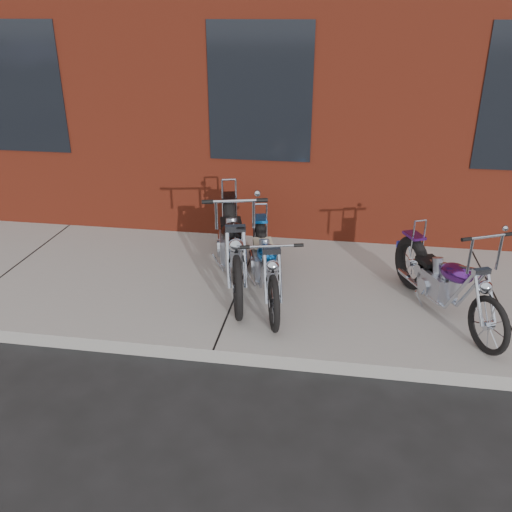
# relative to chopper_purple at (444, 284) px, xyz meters

# --- Properties ---
(ground) EXTENTS (120.00, 120.00, 0.00)m
(ground) POSITION_rel_chopper_purple_xyz_m (-2.30, -1.09, -0.52)
(ground) COLOR black
(ground) RESTS_ON ground
(sidewalk) EXTENTS (22.00, 3.00, 0.15)m
(sidewalk) POSITION_rel_chopper_purple_xyz_m (-2.30, 0.41, -0.44)
(sidewalk) COLOR gray
(sidewalk) RESTS_ON ground
(chopper_purple) EXTENTS (0.94, 1.88, 1.14)m
(chopper_purple) POSITION_rel_chopper_purple_xyz_m (0.00, 0.00, 0.00)
(chopper_purple) COLOR black
(chopper_purple) RESTS_ON sidewalk
(chopper_blue) EXTENTS (0.70, 2.05, 0.91)m
(chopper_blue) POSITION_rel_chopper_purple_xyz_m (-1.96, 0.15, 0.01)
(chopper_blue) COLOR black
(chopper_blue) RESTS_ON sidewalk
(chopper_third) EXTENTS (0.83, 2.42, 1.25)m
(chopper_third) POSITION_rel_chopper_purple_xyz_m (-2.40, 0.47, 0.08)
(chopper_third) COLOR black
(chopper_third) RESTS_ON sidewalk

